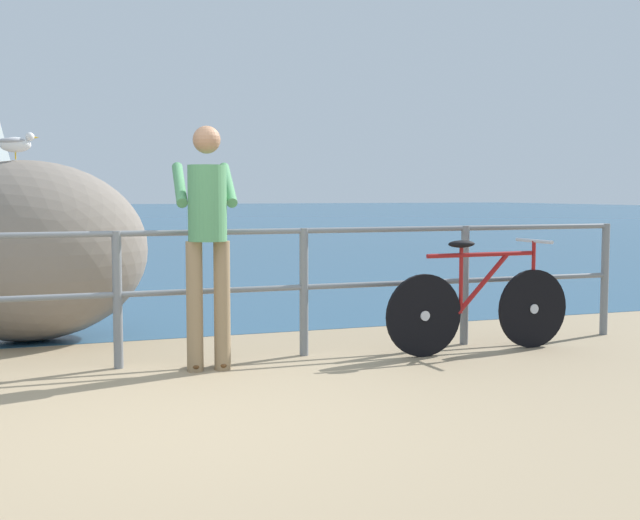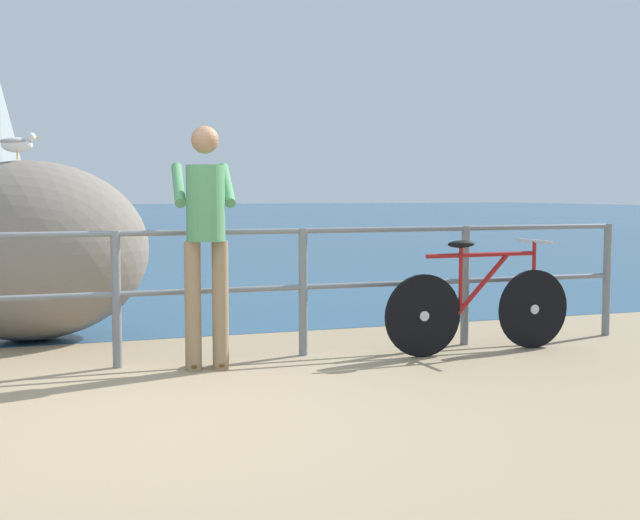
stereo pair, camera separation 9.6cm
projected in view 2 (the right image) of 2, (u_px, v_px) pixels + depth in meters
The scene contains 7 objects.
ground_plane at pixel (56, 240), 23.53m from camera, with size 120.00×120.00×0.10m, color #937F60.
sea_surface at pixel (44, 214), 49.66m from camera, with size 120.00×90.00×0.01m, color navy.
promenade_railing at pixel (116, 282), 6.14m from camera, with size 8.79×0.07×1.02m.
bicycle at pixel (480, 305), 6.75m from camera, with size 1.70×0.48×0.92m.
person_at_railing at pixel (206, 235), 6.05m from camera, with size 0.49×0.66×1.78m.
breakwater_boulder_main at pixel (29, 251), 7.30m from camera, with size 2.08×1.47×1.58m.
seagull at pixel (17, 143), 7.12m from camera, with size 0.34×0.13×0.23m.
Camera 2 is at (-0.56, -4.66, 1.30)m, focal length 46.66 mm.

